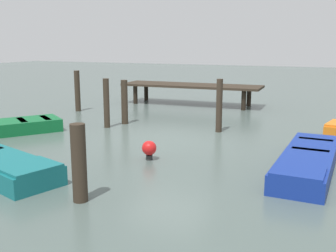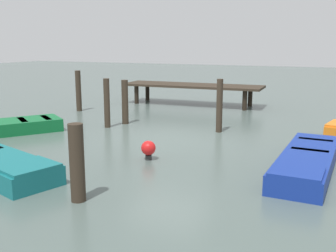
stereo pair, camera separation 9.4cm
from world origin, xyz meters
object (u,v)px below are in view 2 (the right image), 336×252
(rowboat_green, at_px, (15,126))
(mooring_piling_near_left, at_px, (107,103))
(dock_segment, at_px, (192,87))
(rowboat_blue, at_px, (307,161))
(mooring_piling_near_right, at_px, (78,91))
(mooring_piling_mid_left, at_px, (77,163))
(mooring_piling_far_left, at_px, (219,106))
(marker_buoy, at_px, (148,149))
(mooring_piling_mid_right, at_px, (125,102))

(rowboat_green, distance_m, mooring_piling_near_left, 3.02)
(dock_segment, xyz_separation_m, rowboat_blue, (5.80, -8.13, -0.63))
(mooring_piling_near_right, xyz_separation_m, mooring_piling_mid_left, (5.93, -8.18, -0.13))
(mooring_piling_mid_left, relative_size, mooring_piling_far_left, 0.84)
(rowboat_green, bearing_deg, marker_buoy, 114.95)
(mooring_piling_near_right, distance_m, mooring_piling_mid_left, 10.11)
(rowboat_green, bearing_deg, rowboat_blue, 123.87)
(dock_segment, bearing_deg, mooring_piling_far_left, -62.72)
(dock_segment, bearing_deg, mooring_piling_mid_left, -81.31)
(marker_buoy, bearing_deg, mooring_piling_near_right, 138.13)
(dock_segment, distance_m, mooring_piling_far_left, 5.81)
(mooring_piling_near_left, xyz_separation_m, mooring_piling_far_left, (3.69, 0.83, 0.02))
(mooring_piling_far_left, bearing_deg, marker_buoy, -100.19)
(rowboat_blue, bearing_deg, mooring_piling_mid_right, -112.66)
(rowboat_green, relative_size, rowboat_blue, 0.71)
(mooring_piling_mid_right, distance_m, marker_buoy, 4.66)
(mooring_piling_mid_left, relative_size, mooring_piling_near_left, 0.86)
(mooring_piling_mid_left, distance_m, mooring_piling_mid_right, 7.14)
(mooring_piling_far_left, bearing_deg, dock_segment, 119.00)
(dock_segment, height_order, mooring_piling_mid_left, mooring_piling_mid_left)
(mooring_piling_near_right, height_order, mooring_piling_mid_right, mooring_piling_near_right)
(mooring_piling_mid_left, distance_m, mooring_piling_near_left, 6.53)
(rowboat_blue, bearing_deg, mooring_piling_near_left, -105.93)
(rowboat_blue, relative_size, mooring_piling_mid_left, 2.88)
(mooring_piling_far_left, distance_m, mooring_piling_mid_right, 3.45)
(dock_segment, height_order, mooring_piling_near_left, mooring_piling_near_left)
(mooring_piling_near_right, bearing_deg, mooring_piling_mid_right, -26.93)
(mooring_piling_near_right, xyz_separation_m, marker_buoy, (5.93, -5.31, -0.56))
(rowboat_green, bearing_deg, mooring_piling_far_left, 150.46)
(rowboat_blue, distance_m, mooring_piling_near_right, 10.66)
(mooring_piling_near_right, bearing_deg, rowboat_blue, -25.70)
(rowboat_green, bearing_deg, dock_segment, -166.02)
(mooring_piling_mid_left, bearing_deg, rowboat_green, 143.62)
(mooring_piling_near_right, height_order, marker_buoy, mooring_piling_near_right)
(rowboat_green, xyz_separation_m, marker_buoy, (5.29, -1.03, 0.07))
(rowboat_green, distance_m, mooring_piling_mid_right, 3.72)
(dock_segment, bearing_deg, marker_buoy, -78.08)
(dock_segment, xyz_separation_m, mooring_piling_far_left, (2.82, -5.08, 0.01))
(mooring_piling_near_right, relative_size, mooring_piling_near_left, 1.02)
(mooring_piling_mid_left, height_order, mooring_piling_near_left, mooring_piling_near_left)
(rowboat_green, height_order, mooring_piling_far_left, mooring_piling_far_left)
(mooring_piling_mid_left, relative_size, marker_buoy, 3.00)
(dock_segment, relative_size, mooring_piling_mid_right, 4.15)
(rowboat_blue, bearing_deg, marker_buoy, -76.71)
(mooring_piling_near_left, bearing_deg, mooring_piling_far_left, 12.71)
(dock_segment, xyz_separation_m, rowboat_green, (-3.15, -7.79, -0.63))
(mooring_piling_near_right, relative_size, mooring_piling_far_left, 0.99)
(mooring_piling_mid_right, height_order, marker_buoy, mooring_piling_mid_right)
(rowboat_green, height_order, rowboat_blue, same)
(mooring_piling_near_right, bearing_deg, marker_buoy, -41.87)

